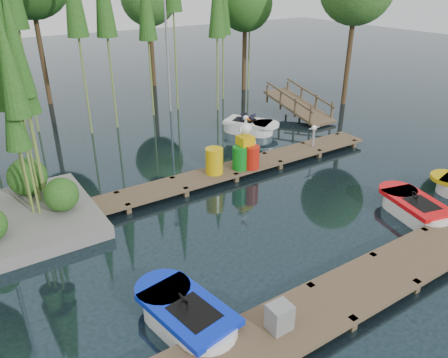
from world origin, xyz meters
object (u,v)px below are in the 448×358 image
boat_red (414,208)px  utility_cabinet (279,317)px  boat_blue (187,317)px  yellow_barrel (214,161)px  drum_cluster (246,152)px

boat_red → utility_cabinet: bearing=-153.0°
boat_blue → yellow_barrel: 7.11m
boat_red → drum_cluster: bearing=129.0°
boat_blue → drum_cluster: drum_cluster is taller
drum_cluster → utility_cabinet: bearing=-121.3°
boat_red → utility_cabinet: size_ratio=4.86×
yellow_barrel → utility_cabinet: bearing=-112.4°
yellow_barrel → drum_cluster: size_ratio=0.48×
drum_cluster → yellow_barrel: bearing=173.2°
yellow_barrel → drum_cluster: (1.28, -0.15, 0.10)m
boat_blue → utility_cabinet: bearing=-53.4°
boat_blue → utility_cabinet: utility_cabinet is taller
utility_cabinet → yellow_barrel: 7.57m
utility_cabinet → drum_cluster: (4.16, 6.85, 0.28)m
yellow_barrel → drum_cluster: drum_cluster is taller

